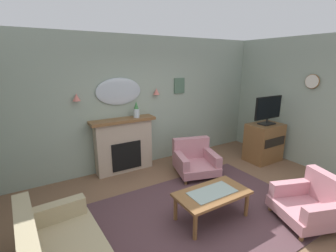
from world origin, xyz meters
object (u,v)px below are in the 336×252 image
(wall_mirror, at_px, (119,91))
(wall_sconce_right, at_px, (156,92))
(wall_sconce_left, at_px, (76,97))
(framed_picture, at_px, (179,86))
(mantel_vase_left, at_px, (136,110))
(armchair_in_corner, at_px, (313,203))
(armchair_beside_couch, at_px, (195,160))
(coffee_table, at_px, (212,196))
(fireplace, at_px, (124,146))
(wall_clock, at_px, (312,81))
(tv_cabinet, at_px, (264,142))
(tv_flatscreen, at_px, (268,110))

(wall_mirror, relative_size, wall_sconce_right, 6.86)
(wall_sconce_left, bearing_deg, framed_picture, 1.46)
(framed_picture, bearing_deg, mantel_vase_left, -171.47)
(armchair_in_corner, relative_size, armchair_beside_couch, 1.03)
(wall_mirror, height_order, wall_sconce_right, wall_mirror)
(wall_sconce_left, bearing_deg, coffee_table, -59.73)
(fireplace, relative_size, wall_sconce_right, 9.71)
(wall_sconce_right, bearing_deg, wall_sconce_left, 180.00)
(wall_mirror, distance_m, armchair_beside_couch, 2.12)
(framed_picture, bearing_deg, wall_sconce_right, -174.73)
(mantel_vase_left, bearing_deg, wall_clock, -28.59)
(armchair_in_corner, xyz_separation_m, tv_cabinet, (1.30, 1.88, 0.15))
(mantel_vase_left, relative_size, armchair_beside_couch, 0.34)
(wall_mirror, bearing_deg, wall_sconce_right, -3.37)
(mantel_vase_left, xyz_separation_m, wall_clock, (3.26, -1.77, 0.58))
(wall_sconce_right, distance_m, armchair_in_corner, 3.54)
(fireplace, relative_size, tv_cabinet, 1.51)
(wall_sconce_right, xyz_separation_m, armchair_beside_couch, (0.37, -0.97, -1.35))
(fireplace, relative_size, wall_sconce_left, 9.71)
(mantel_vase_left, xyz_separation_m, wall_sconce_left, (-1.15, 0.12, 0.34))
(wall_sconce_right, bearing_deg, mantel_vase_left, -167.69)
(tv_flatscreen, bearing_deg, armchair_beside_couch, 170.24)
(wall_clock, height_order, armchair_in_corner, wall_clock)
(mantel_vase_left, xyz_separation_m, wall_sconce_right, (0.55, 0.12, 0.34))
(mantel_vase_left, distance_m, wall_clock, 3.75)
(framed_picture, relative_size, armchair_beside_couch, 0.36)
(wall_mirror, relative_size, coffee_table, 0.87)
(wall_mirror, relative_size, tv_flatscreen, 1.14)
(framed_picture, bearing_deg, wall_clock, -43.55)
(armchair_beside_couch, bearing_deg, coffee_table, -117.54)
(armchair_in_corner, height_order, armchair_beside_couch, same)
(tv_flatscreen, bearing_deg, wall_sconce_right, 149.60)
(fireplace, distance_m, armchair_beside_couch, 1.53)
(mantel_vase_left, distance_m, wall_sconce_right, 0.66)
(wall_clock, distance_m, tv_cabinet, 1.66)
(tv_cabinet, height_order, tv_flatscreen, tv_flatscreen)
(fireplace, bearing_deg, armchair_beside_couch, -35.85)
(mantel_vase_left, distance_m, tv_flatscreen, 2.98)
(mantel_vase_left, distance_m, armchair_in_corner, 3.50)
(wall_mirror, height_order, framed_picture, wall_mirror)
(armchair_in_corner, bearing_deg, wall_mirror, 118.67)
(fireplace, xyz_separation_m, armchair_beside_couch, (1.22, -0.88, -0.27))
(wall_clock, xyz_separation_m, coffee_table, (-3.04, -0.44, -1.52))
(wall_sconce_left, height_order, framed_picture, framed_picture)
(mantel_vase_left, xyz_separation_m, armchair_in_corner, (1.45, -3.02, -1.01))
(wall_clock, bearing_deg, tv_cabinet, 129.13)
(fireplace, distance_m, wall_sconce_right, 1.38)
(framed_picture, height_order, coffee_table, framed_picture)
(mantel_vase_left, height_order, wall_sconce_left, wall_sconce_left)
(fireplace, bearing_deg, tv_cabinet, -21.11)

